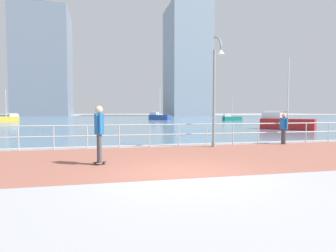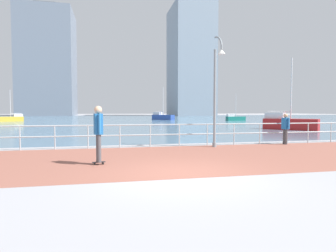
# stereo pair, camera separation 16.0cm
# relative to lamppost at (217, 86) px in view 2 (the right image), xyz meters

# --- Properties ---
(ground) EXTENTS (220.00, 220.00, 0.00)m
(ground) POSITION_rel_lamppost_xyz_m (-2.96, 35.00, -2.82)
(ground) COLOR #9E9EA3
(brick_paving) EXTENTS (28.00, 6.35, 0.01)m
(brick_paving) POSITION_rel_lamppost_xyz_m (-2.96, -2.41, -2.82)
(brick_paving) COLOR #935647
(brick_paving) RESTS_ON ground
(harbor_water) EXTENTS (180.00, 88.00, 0.00)m
(harbor_water) POSITION_rel_lamppost_xyz_m (-2.96, 45.77, -2.82)
(harbor_water) COLOR slate
(harbor_water) RESTS_ON ground
(waterfront_railing) EXTENTS (25.25, 0.06, 1.07)m
(waterfront_railing) POSITION_rel_lamppost_xyz_m (-2.96, 0.77, -2.08)
(waterfront_railing) COLOR #B2BCC1
(waterfront_railing) RESTS_ON ground
(lamppost) EXTENTS (0.37, 0.81, 5.10)m
(lamppost) POSITION_rel_lamppost_xyz_m (0.00, 0.00, 0.00)
(lamppost) COLOR gray
(lamppost) RESTS_ON ground
(skateboarder) EXTENTS (0.41, 0.56, 1.84)m
(skateboarder) POSITION_rel_lamppost_xyz_m (-5.19, -3.22, -1.70)
(skateboarder) COLOR black
(skateboarder) RESTS_ON ground
(bystander) EXTENTS (0.26, 0.55, 1.55)m
(bystander) POSITION_rel_lamppost_xyz_m (3.85, 0.42, -1.92)
(bystander) COLOR #4C4C51
(bystander) RESTS_ON ground
(sailboat_navy) EXTENTS (3.90, 4.04, 6.03)m
(sailboat_navy) POSITION_rel_lamppost_xyz_m (5.08, 39.74, -2.25)
(sailboat_navy) COLOR #284799
(sailboat_navy) RESTS_ON ground
(sailboat_teal) EXTENTS (4.12, 4.28, 6.37)m
(sailboat_teal) POSITION_rel_lamppost_xyz_m (10.99, 10.39, -2.21)
(sailboat_teal) COLOR #B21E1E
(sailboat_teal) RESTS_ON ground
(sailboat_blue) EXTENTS (3.31, 1.16, 4.59)m
(sailboat_blue) POSITION_rel_lamppost_xyz_m (16.34, 32.76, -2.38)
(sailboat_blue) COLOR #197266
(sailboat_blue) RESTS_ON ground
(sailboat_ivory) EXTENTS (3.67, 2.45, 4.97)m
(sailboat_ivory) POSITION_rel_lamppost_xyz_m (-19.69, 36.54, -2.35)
(sailboat_ivory) COLOR gold
(sailboat_ivory) RESTS_ON ground
(tower_glass) EXTENTS (13.07, 17.56, 38.77)m
(tower_glass) POSITION_rel_lamppost_xyz_m (23.01, 82.44, 15.73)
(tower_glass) COLOR #8493A3
(tower_glass) RESTS_ON ground
(tower_steel) EXTENTS (17.23, 17.59, 37.37)m
(tower_steel) POSITION_rel_lamppost_xyz_m (-24.67, 92.16, 15.03)
(tower_steel) COLOR slate
(tower_steel) RESTS_ON ground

